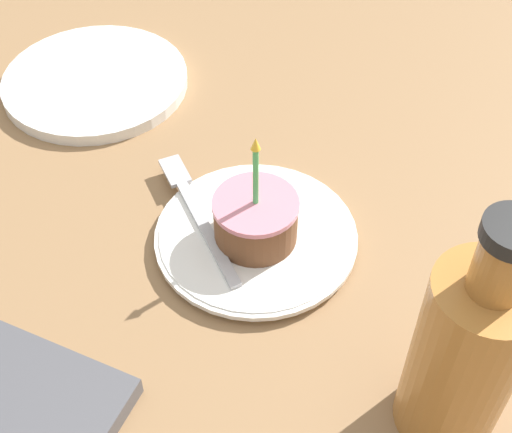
% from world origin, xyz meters
% --- Properties ---
extents(ground_plane, '(2.40, 2.40, 0.04)m').
position_xyz_m(ground_plane, '(0.00, 0.00, -0.02)').
color(ground_plane, olive).
rests_on(ground_plane, ground).
extents(plate, '(0.21, 0.21, 0.01)m').
position_xyz_m(plate, '(0.02, -0.01, 0.01)').
color(plate, white).
rests_on(plate, ground_plane).
extents(cake_slice, '(0.09, 0.09, 0.13)m').
position_xyz_m(cake_slice, '(0.01, -0.01, 0.04)').
color(cake_slice, brown).
rests_on(cake_slice, plate).
extents(fork, '(0.16, 0.15, 0.00)m').
position_xyz_m(fork, '(0.09, -0.01, 0.02)').
color(fork, '#B2B2B7').
rests_on(fork, plate).
extents(bottle, '(0.08, 0.08, 0.24)m').
position_xyz_m(bottle, '(-0.21, 0.10, 0.10)').
color(bottle, '#B27233').
rests_on(bottle, ground_plane).
extents(side_plate, '(0.24, 0.24, 0.02)m').
position_xyz_m(side_plate, '(0.32, -0.17, 0.01)').
color(side_plate, white).
rests_on(side_plate, ground_plane).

